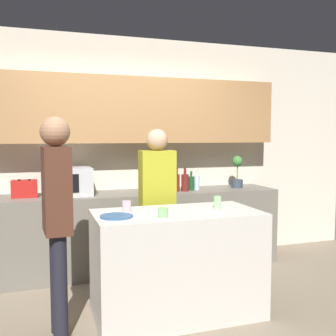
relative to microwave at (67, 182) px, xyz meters
The scene contains 19 objects.
ground_plane 1.86m from the microwave, 65.51° to the right, with size 14.00×14.00×0.00m, color #7F705B.
back_wall 0.85m from the microwave, 22.36° to the left, with size 6.40×0.40×2.70m.
back_counter 0.87m from the microwave, ahead, with size 3.60×0.62×0.89m.
kitchen_island 1.62m from the microwave, 57.19° to the right, with size 1.40×0.70×0.89m.
microwave is the anchor object (origin of this frame).
toaster 0.44m from the microwave, behind, with size 0.26×0.16×0.18m.
potted_plant 2.06m from the microwave, ahead, with size 0.14×0.14×0.40m.
bottle_0 1.06m from the microwave, ahead, with size 0.07×0.07×0.24m.
bottle_1 1.15m from the microwave, ahead, with size 0.08×0.08×0.31m.
bottle_2 1.23m from the microwave, ahead, with size 0.06×0.06×0.28m.
bottle_3 1.33m from the microwave, ahead, with size 0.09×0.09×0.27m.
bottle_4 1.42m from the microwave, ahead, with size 0.07×0.07×0.23m.
bottle_5 1.50m from the microwave, ahead, with size 0.07×0.07×0.24m.
plate_on_island 1.37m from the microwave, 77.83° to the right, with size 0.26×0.26×0.01m.
cup_0 1.58m from the microwave, 66.06° to the right, with size 0.08×0.08×0.08m.
cup_1 1.23m from the microwave, 70.66° to the right, with size 0.08×0.08×0.10m.
cup_2 1.73m from the microwave, 46.37° to the right, with size 0.07×0.07×0.11m.
person_left 1.06m from the microwave, 38.54° to the right, with size 0.34×0.21×1.60m.
person_center 1.35m from the microwave, 96.90° to the right, with size 0.22×0.35×1.67m.
Camera 1 is at (-0.91, -2.95, 1.53)m, focal length 42.00 mm.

